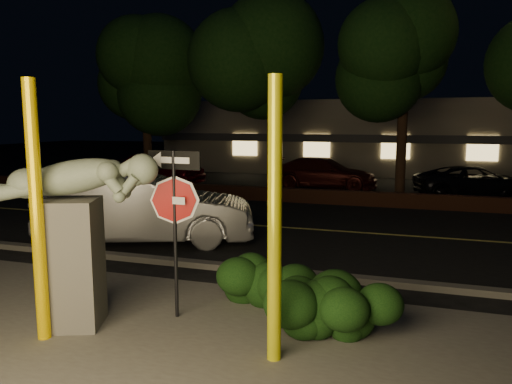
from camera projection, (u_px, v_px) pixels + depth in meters
ground at (317, 210)px, 16.41m from camera, size 90.00×90.00×0.00m
patio at (142, 363)px, 6.06m from camera, size 14.00×6.00×0.02m
road at (296, 228)px, 13.59m from camera, size 80.00×8.00×0.01m
lane_marking at (296, 228)px, 13.59m from camera, size 80.00×0.12×0.00m
curb at (247, 269)px, 9.72m from camera, size 80.00×0.25×0.12m
brick_wall at (324, 197)px, 17.60m from camera, size 40.00×0.35×0.50m
parking_lot at (346, 184)px, 23.00m from camera, size 40.00×12.00×0.01m
building at (365, 136)px, 30.23m from camera, size 22.00×10.20×4.00m
tree_far_a at (145, 62)px, 20.92m from camera, size 4.60×4.60×7.43m
tree_far_b at (272, 39)px, 19.32m from camera, size 5.20×5.20×8.41m
tree_far_c at (406, 42)px, 17.47m from camera, size 4.80×4.80×7.84m
yellow_pole_left at (37, 213)px, 6.50m from camera, size 0.17×0.17×3.47m
yellow_pole_right at (275, 223)px, 5.91m from camera, size 0.17×0.17×3.46m
signpost at (174, 201)px, 7.21m from camera, size 0.85×0.10×2.50m
sculpture at (74, 222)px, 6.95m from camera, size 2.28×1.34×2.48m
hedge_center at (264, 277)px, 7.99m from camera, size 1.84×1.26×0.87m
hedge_right at (302, 299)px, 6.85m from camera, size 1.56×0.90×0.99m
hedge_far_right at (349, 309)px, 6.61m from camera, size 1.46×1.12×0.90m
silver_sedan at (148, 209)px, 11.90m from camera, size 5.28×3.37×1.64m
parked_car_red at (158, 168)px, 22.96m from camera, size 4.69×2.40×1.53m
parked_car_darkred at (324, 173)px, 21.52m from camera, size 4.57×1.89×1.32m
parked_car_dark at (476, 182)px, 18.73m from camera, size 4.79×3.12×1.23m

